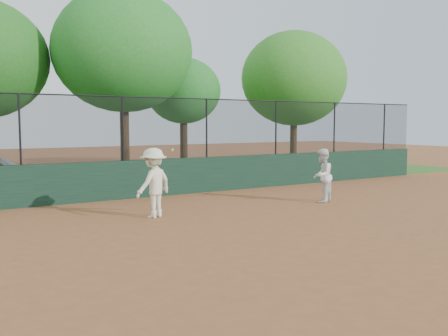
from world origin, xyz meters
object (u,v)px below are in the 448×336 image
tree_3 (183,91)px  tree_4 (294,79)px  tree_2 (123,51)px  player_main (154,183)px  player_second (322,175)px

tree_3 → tree_4: tree_4 is taller
tree_2 → tree_3: size_ratio=1.40×
tree_4 → tree_2: bearing=-177.1°
player_main → tree_3: (5.91, 9.61, 2.98)m
player_second → tree_4: tree_4 is taller
player_main → tree_3: size_ratio=0.32×
player_second → tree_3: (0.63, 10.06, 3.05)m
tree_3 → tree_4: size_ratio=0.78×
tree_2 → tree_3: (3.70, 1.95, -1.33)m
player_second → tree_3: bearing=-122.7°
player_main → tree_4: 14.49m
player_main → tree_4: tree_4 is taller
tree_2 → tree_4: bearing=2.9°
player_second → player_main: (-5.28, 0.46, 0.07)m
player_second → tree_2: (-3.07, 8.11, 4.39)m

